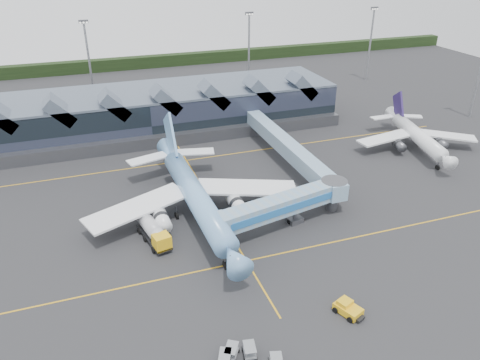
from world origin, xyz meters
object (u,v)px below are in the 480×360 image
object	(u,v)px
jet_bridge	(290,203)
fuel_truck	(153,230)
regional_jet	(416,134)
main_airliner	(194,193)
pushback_tug	(348,308)

from	to	relation	value
jet_bridge	fuel_truck	world-z (taller)	jet_bridge
fuel_truck	jet_bridge	bearing A→B (deg)	-19.18
regional_jet	fuel_truck	bearing A→B (deg)	-151.61
main_airliner	fuel_truck	world-z (taller)	main_airliner
main_airliner	jet_bridge	distance (m)	15.60
regional_jet	fuel_truck	size ratio (longest dim) A/B	3.02
jet_bridge	fuel_truck	distance (m)	21.49
fuel_truck	regional_jet	bearing A→B (deg)	3.58
main_airliner	regional_jet	xyz separation A→B (m)	(52.03, 11.06, -0.74)
regional_jet	pushback_tug	bearing A→B (deg)	-122.27
regional_jet	pushback_tug	world-z (taller)	regional_jet
regional_jet	main_airliner	bearing A→B (deg)	-154.78
jet_bridge	pushback_tug	size ratio (longest dim) A/B	6.14
jet_bridge	pushback_tug	xyz separation A→B (m)	(-1.74, -20.62, -3.08)
main_airliner	pushback_tug	bearing A→B (deg)	-69.32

